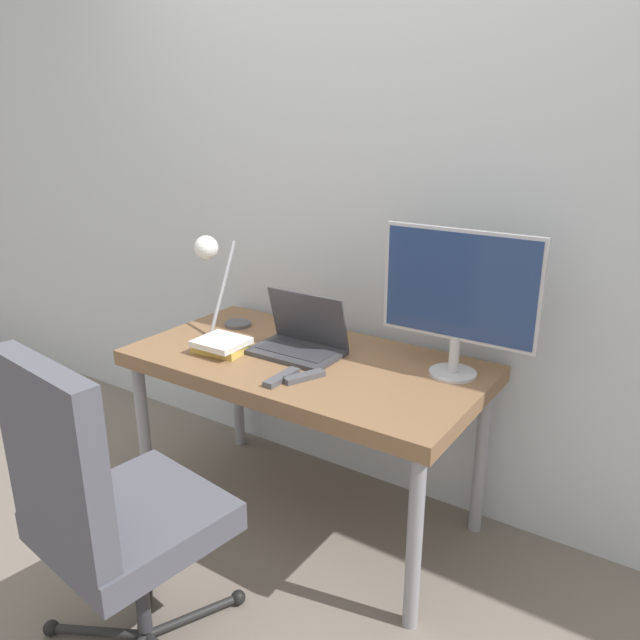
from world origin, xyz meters
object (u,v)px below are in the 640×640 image
Objects in this scene: desk_lamp at (213,265)px; laptop at (300,341)px; office_chair at (104,504)px; monitor at (459,292)px; book_stack at (221,345)px.

laptop is at bearing 3.54° from desk_lamp.
desk_lamp reaches higher than laptop.
laptop is at bearing 89.75° from office_chair.
desk_lamp is at bearing -176.46° from laptop.
office_chair is at bearing -90.25° from laptop.
book_stack is (-0.84, -0.30, -0.28)m from monitor.
monitor is 2.68× the size of book_stack.
office_chair reaches higher than laptop.
office_chair is (-0.58, -1.07, -0.45)m from monitor.
desk_lamp is 0.34m from book_stack.
office_chair is 0.83m from book_stack.
monitor reaches higher than office_chair.
laptop reaches higher than book_stack.
laptop is at bearing 33.52° from book_stack.
desk_lamp is (-0.99, -0.16, -0.01)m from monitor.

